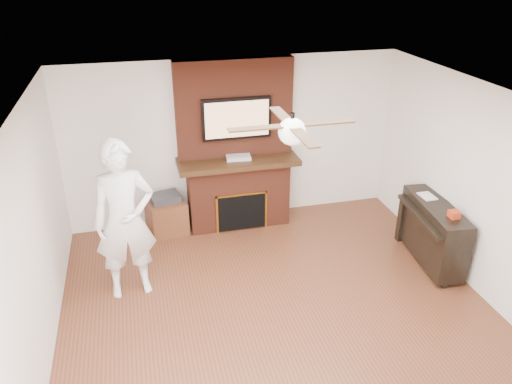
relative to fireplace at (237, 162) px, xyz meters
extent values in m
cube|color=#562B19|center=(0.00, -2.55, -1.09)|extent=(5.36, 5.86, 0.18)
cube|color=white|center=(0.00, -2.55, 1.59)|extent=(5.36, 5.86, 0.18)
cube|color=white|center=(0.00, 0.29, 0.25)|extent=(5.36, 0.18, 2.50)
cube|color=white|center=(-2.59, -2.55, 0.25)|extent=(0.18, 5.86, 2.50)
cube|color=white|center=(2.59, -2.55, 0.25)|extent=(0.18, 5.86, 2.50)
cube|color=maroon|center=(0.00, -0.05, -0.50)|extent=(1.50, 0.50, 1.00)
cube|color=black|center=(0.00, -0.08, 0.04)|extent=(1.78, 0.64, 0.08)
cube|color=maroon|center=(0.00, 0.10, 0.79)|extent=(1.70, 0.20, 1.42)
cube|color=black|center=(0.00, -0.30, -0.69)|extent=(0.70, 0.06, 0.55)
cube|color=#BF8C2D|center=(0.00, -0.31, -0.40)|extent=(0.78, 0.02, 0.03)
cube|color=#BF8C2D|center=(-0.38, -0.31, -0.69)|extent=(0.03, 0.02, 0.61)
cube|color=#BF8C2D|center=(0.38, -0.31, -0.69)|extent=(0.03, 0.02, 0.61)
cube|color=black|center=(0.00, -0.04, 0.68)|extent=(1.00, 0.07, 0.60)
cube|color=tan|center=(0.00, -0.08, 0.68)|extent=(0.92, 0.01, 0.52)
cylinder|color=black|center=(0.00, -2.55, 1.43)|extent=(0.04, 0.04, 0.14)
sphere|color=white|center=(0.00, -2.55, 1.32)|extent=(0.26, 0.26, 0.26)
cube|color=black|center=(0.33, -2.55, 1.38)|extent=(0.55, 0.11, 0.01)
cube|color=black|center=(0.00, -2.22, 1.38)|extent=(0.11, 0.55, 0.01)
cube|color=black|center=(-0.33, -2.55, 1.38)|extent=(0.55, 0.11, 0.01)
cube|color=black|center=(0.00, -2.88, 1.38)|extent=(0.11, 0.55, 0.01)
imported|color=white|center=(-1.65, -1.43, -0.01)|extent=(0.77, 0.56, 1.98)
cube|color=#592E19|center=(-1.10, -0.07, -0.74)|extent=(0.63, 0.63, 0.51)
cube|color=#2F2F32|center=(-1.10, -0.07, -0.43)|extent=(0.47, 0.40, 0.10)
cube|color=black|center=(2.30, -1.73, -0.54)|extent=(0.52, 1.34, 0.80)
cube|color=black|center=(2.16, -2.31, -0.64)|extent=(0.06, 0.10, 0.70)
cube|color=black|center=(2.16, -1.15, -0.64)|extent=(0.06, 0.10, 0.70)
cube|color=black|center=(2.08, -1.73, -0.27)|extent=(0.27, 1.21, 0.05)
cube|color=silver|center=(2.30, -1.48, -0.14)|extent=(0.18, 0.25, 0.01)
cube|color=#B33816|center=(2.30, -2.08, -0.10)|extent=(0.12, 0.12, 0.09)
cube|color=silver|center=(0.01, -0.10, 0.11)|extent=(0.37, 0.24, 0.05)
cylinder|color=#CB4B17|center=(-0.08, -0.19, -0.93)|extent=(0.07, 0.07, 0.13)
cylinder|color=#418234|center=(0.01, -0.22, -0.95)|extent=(0.07, 0.07, 0.10)
cylinder|color=#FFECCA|center=(0.08, -0.18, -0.94)|extent=(0.07, 0.07, 0.11)
cylinder|color=#314793|center=(0.15, -0.20, -0.95)|extent=(0.07, 0.07, 0.09)
camera|label=1|loc=(-1.40, -6.74, 2.84)|focal=35.00mm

